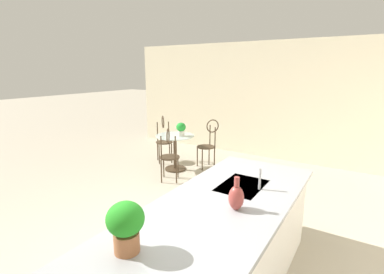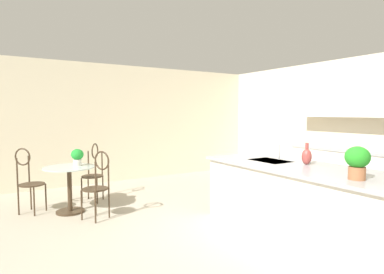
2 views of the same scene
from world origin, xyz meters
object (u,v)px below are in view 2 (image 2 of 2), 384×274
(potted_plant_on_table, at_px, (77,156))
(vase_on_counter, at_px, (307,156))
(chair_near_window, at_px, (28,177))
(potted_plant_counter_far, at_px, (357,161))
(chair_by_island, at_px, (93,169))
(bistro_table, at_px, (70,185))
(chair_toward_desk, at_px, (98,182))

(potted_plant_on_table, distance_m, vase_on_counter, 3.51)
(chair_near_window, height_order, potted_plant_counter_far, potted_plant_counter_far)
(vase_on_counter, bearing_deg, chair_by_island, -147.26)
(bistro_table, relative_size, vase_on_counter, 2.78)
(bistro_table, height_order, chair_toward_desk, chair_toward_desk)
(bistro_table, distance_m, potted_plant_counter_far, 4.13)
(potted_plant_on_table, bearing_deg, chair_by_island, 141.77)
(chair_by_island, bearing_deg, vase_on_counter, 32.74)
(bistro_table, xyz_separation_m, chair_near_window, (-0.34, -0.56, 0.13))
(chair_by_island, relative_size, potted_plant_counter_far, 3.04)
(chair_near_window, bearing_deg, vase_on_counter, 46.35)
(bistro_table, xyz_separation_m, chair_by_island, (-0.50, 0.51, 0.13))
(potted_plant_counter_far, bearing_deg, vase_on_counter, 158.12)
(chair_near_window, height_order, chair_toward_desk, same)
(chair_toward_desk, xyz_separation_m, potted_plant_on_table, (-0.61, -0.15, 0.32))
(bistro_table, xyz_separation_m, chair_toward_desk, (0.59, 0.29, 0.13))
(potted_plant_on_table, xyz_separation_m, vase_on_counter, (2.60, 2.35, 0.13))
(chair_near_window, xyz_separation_m, potted_plant_counter_far, (3.81, 2.69, 0.54))
(bistro_table, xyz_separation_m, potted_plant_counter_far, (3.47, 2.13, 0.67))
(chair_near_window, relative_size, potted_plant_on_table, 3.78)
(chair_by_island, distance_m, potted_plant_on_table, 0.69)
(vase_on_counter, bearing_deg, potted_plant_on_table, -137.83)
(potted_plant_on_table, bearing_deg, chair_toward_desk, 13.85)
(chair_near_window, bearing_deg, potted_plant_on_table, 66.00)
(chair_by_island, relative_size, chair_toward_desk, 1.00)
(potted_plant_counter_far, height_order, vase_on_counter, potted_plant_counter_far)
(chair_toward_desk, xyz_separation_m, vase_on_counter, (1.98, 2.20, 0.46))
(chair_by_island, distance_m, chair_toward_desk, 1.11)
(bistro_table, bearing_deg, vase_on_counter, 44.08)
(bistro_table, relative_size, chair_toward_desk, 0.77)
(bistro_table, distance_m, vase_on_counter, 3.63)
(bistro_table, height_order, vase_on_counter, vase_on_counter)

